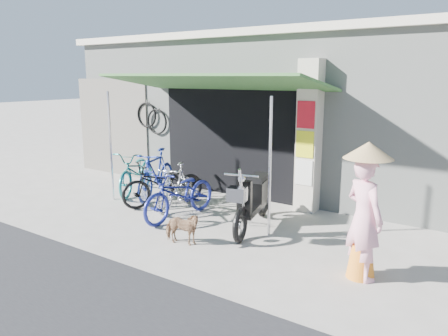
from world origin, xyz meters
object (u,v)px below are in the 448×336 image
Objects in this scene: bike_blue at (156,174)px; bike_navy at (181,194)px; bike_teal at (137,171)px; street_dog at (182,228)px; nun at (364,213)px; bike_black at (164,184)px; bike_silver at (176,187)px; moped at (254,200)px.

bike_navy is at bearing -48.52° from bike_blue.
bike_teal reaches higher than street_dog.
bike_black is at bearing 18.30° from nun.
bike_navy is (0.48, -0.42, 0.02)m from bike_silver.
nun is at bearing -26.62° from bike_silver.
bike_silver is 1.89m from moped.
street_dog is 0.33× the size of moped.
bike_blue is 0.97× the size of bike_navy.
bike_navy is 1.00× the size of nun.
street_dog is 1.47m from moped.
nun reaches higher than street_dog.
bike_silver is at bearing -41.61° from bike_blue.
bike_teal is 0.96× the size of moped.
bike_teal is at bearing 150.14° from bike_silver.
bike_silver is (0.36, -0.03, -0.01)m from bike_black.
nun is at bearing -36.11° from moped.
moped reaches higher than bike_black.
nun is (3.63, -0.56, 0.42)m from bike_navy.
bike_navy is 1.36m from street_dog.
bike_blue reaches higher than street_dog.
bike_black is 2.76× the size of street_dog.
moped is (0.54, 1.35, 0.24)m from street_dog.
bike_silver is at bearing 17.66° from nun.
bike_black is 0.36m from bike_silver.
bike_navy is 2.86× the size of street_dog.
bike_teal is 1.07× the size of bike_black.
moped is (2.25, -0.12, 0.05)m from bike_black.
moped is at bearing 23.16° from bike_black.
bike_navy is 3.69m from nun.
bike_blue reaches higher than bike_black.
bike_black is 0.96× the size of bike_navy.
bike_silver is (1.59, -0.47, -0.04)m from bike_teal.
bike_silver is 0.83× the size of nun.
bike_blue is at bearing 143.28° from bike_silver.
bike_teal is 5.89m from nun.
bike_black is (0.55, -0.36, -0.07)m from bike_blue.
street_dog is at bearing -57.15° from bike_blue.
bike_black is 1.16× the size of bike_silver.
street_dog is at bearing 40.55° from nun.
bike_black reaches higher than bike_silver.
bike_teal reaches higher than bike_silver.
moped is at bearing 16.20° from bike_navy.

